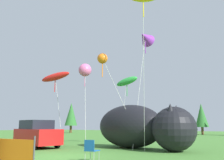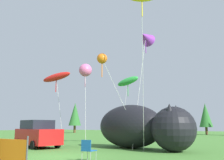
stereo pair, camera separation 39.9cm
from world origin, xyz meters
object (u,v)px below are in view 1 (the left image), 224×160
object	(u,v)px
folding_chair	(91,149)
kite_green_fish	(127,82)
kite_pink_octopus	(85,70)
inflatable_cat	(140,128)
kite_purple_delta	(145,38)
kite_orange_flower	(103,59)
kite_red_lizard	(55,77)
parked_car	(37,134)

from	to	relation	value
folding_chair	kite_green_fish	xyz separation A→B (m)	(-2.86, 9.86, 4.81)
kite_pink_octopus	kite_green_fish	size ratio (longest dim) A/B	1.06
folding_chair	inflatable_cat	world-z (taller)	inflatable_cat
inflatable_cat	kite_purple_delta	distance (m)	7.16
folding_chair	kite_orange_flower	distance (m)	7.52
inflatable_cat	kite_green_fish	distance (m)	5.73
kite_orange_flower	kite_red_lizard	bearing A→B (deg)	163.44
inflatable_cat	kite_green_fish	world-z (taller)	kite_green_fish
kite_orange_flower	kite_pink_octopus	bearing A→B (deg)	150.20
kite_orange_flower	kite_green_fish	size ratio (longest dim) A/B	1.09
kite_red_lizard	kite_green_fish	distance (m)	6.19
parked_car	kite_purple_delta	world-z (taller)	kite_purple_delta
kite_purple_delta	parked_car	bearing A→B (deg)	-149.35
parked_car	inflatable_cat	size ratio (longest dim) A/B	0.59
inflatable_cat	kite_pink_octopus	distance (m)	6.19
folding_chair	kite_purple_delta	distance (m)	11.27
folding_chair	kite_pink_octopus	distance (m)	9.24
folding_chair	kite_red_lizard	size ratio (longest dim) A/B	0.15
kite_red_lizard	kite_green_fish	bearing A→B (deg)	35.01
kite_purple_delta	kite_green_fish	world-z (taller)	kite_purple_delta
kite_orange_flower	kite_purple_delta	xyz separation A→B (m)	(1.81, 3.48, 2.33)
folding_chair	inflatable_cat	bearing A→B (deg)	0.85
kite_red_lizard	kite_purple_delta	distance (m)	8.23
kite_pink_octopus	kite_orange_flower	xyz separation A→B (m)	(2.45, -1.40, 0.25)
kite_orange_flower	kite_purple_delta	bearing A→B (deg)	62.51
folding_chair	kite_pink_octopus	xyz separation A→B (m)	(-4.64, 6.01, 5.27)
kite_green_fish	inflatable_cat	bearing A→B (deg)	-52.52
kite_orange_flower	kite_purple_delta	distance (m)	4.56
kite_pink_octopus	kite_purple_delta	xyz separation A→B (m)	(4.26, 2.08, 2.58)
kite_pink_octopus	parked_car	bearing A→B (deg)	-142.79
kite_orange_flower	kite_green_fish	xyz separation A→B (m)	(-0.67, 5.26, -0.71)
parked_car	inflatable_cat	xyz separation A→B (m)	(7.00, 2.61, 0.44)
inflatable_cat	kite_green_fish	xyz separation A→B (m)	(-2.52, 3.29, 3.96)
parked_car	folding_chair	world-z (taller)	parked_car
kite_pink_octopus	kite_purple_delta	size ratio (longest dim) A/B	0.70
parked_car	kite_green_fish	distance (m)	8.62
kite_red_lizard	kite_orange_flower	distance (m)	6.00
folding_chair	kite_red_lizard	distance (m)	11.34
kite_orange_flower	kite_green_fish	bearing A→B (deg)	97.28
kite_pink_octopus	kite_green_fish	bearing A→B (deg)	65.20
inflatable_cat	kite_pink_octopus	bearing A→B (deg)	-156.03
kite_green_fish	kite_purple_delta	bearing A→B (deg)	-35.56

